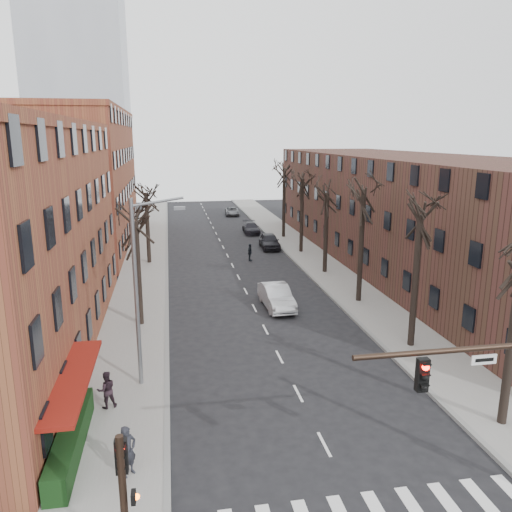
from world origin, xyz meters
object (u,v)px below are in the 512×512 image
silver_sedan (276,296)px  parked_car_mid (251,228)px  pedestrian_a (128,451)px  parked_car_near (269,241)px

silver_sedan → parked_car_mid: (2.74, 27.48, -0.15)m
pedestrian_a → parked_car_mid: bearing=32.3°
silver_sedan → parked_car_mid: silver_sedan is taller
parked_car_mid → silver_sedan: bearing=-94.0°
parked_car_near → pedestrian_a: bearing=-106.5°
parked_car_mid → pedestrian_a: size_ratio=2.46×
silver_sedan → parked_car_near: bearing=77.7°
pedestrian_a → silver_sedan: bearing=19.0°
parked_car_mid → parked_car_near: bearing=-84.8°
parked_car_near → silver_sedan: bearing=-97.5°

